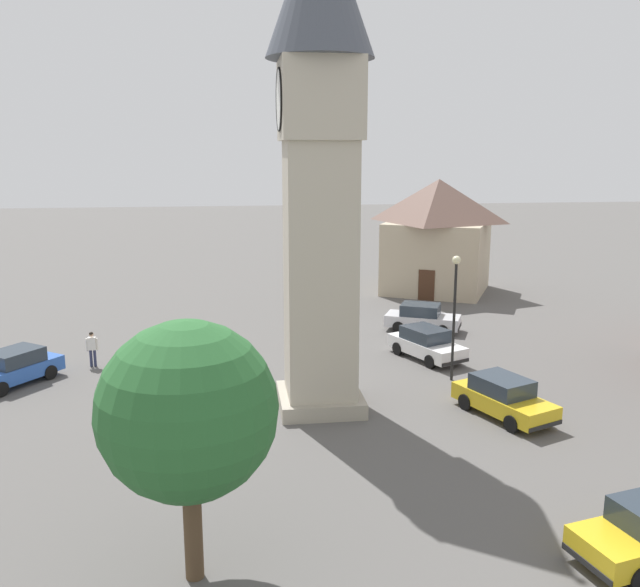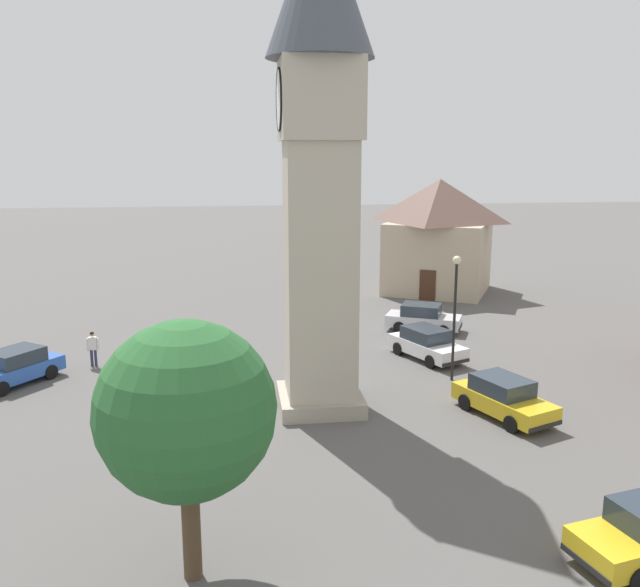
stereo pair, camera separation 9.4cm
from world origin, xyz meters
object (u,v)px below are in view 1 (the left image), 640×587
Objects in this scene: car_silver_kerb at (426,343)px; car_white_side at (503,397)px; car_red_corner at (14,368)px; lamp_post at (455,299)px; clock_tower at (320,123)px; car_black_far at (422,317)px; pedestrian at (92,346)px; tree at (188,411)px; building_terrace_right at (437,235)px.

car_silver_kerb is 1.00× the size of car_white_side.
car_silver_kerb and car_white_side have the same top height.
lamp_post is at bearing 83.92° from car_red_corner.
car_black_far is (-10.59, 7.26, -10.18)m from clock_tower.
car_red_corner is 0.97× the size of car_white_side.
car_red_corner and car_black_far have the same top height.
pedestrian reaches higher than car_white_side.
pedestrian is 0.27× the size of tree.
clock_tower is at bearing -47.18° from car_silver_kerb.
clock_tower is 12.39m from car_white_side.
car_silver_kerb is at bearing -18.98° from building_terrace_right.
car_white_side is at bearing 72.35° from car_red_corner.
lamp_post is at bearing -15.28° from building_terrace_right.
tree is at bearing -23.21° from clock_tower.
lamp_post is (8.24, -1.05, 2.92)m from car_black_far.
pedestrian is (-0.91, -15.91, 0.25)m from car_silver_kerb.
building_terrace_right is (-15.50, 5.33, 3.35)m from car_silver_kerb.
clock_tower is 4.34× the size of car_red_corner.
car_white_side is 5.17m from lamp_post.
car_red_corner is at bearing -107.65° from car_white_side.
clock_tower reaches higher than car_white_side.
car_white_side is 18.70m from pedestrian.
car_red_corner is 20.61m from car_white_side.
car_black_far is (-6.22, 20.09, 0.00)m from car_red_corner.
lamp_post is at bearing 110.70° from clock_tower.
car_silver_kerb is 7.47m from car_white_side.
pedestrian is (4.13, -17.18, 0.25)m from car_black_far.
car_silver_kerb is at bearing 146.70° from tree.
lamp_post is at bearing -7.25° from car_black_far.
car_black_far is at bearing 165.85° from car_silver_kerb.
tree reaches higher than lamp_post.
building_terrace_right is (-14.59, 21.25, 3.10)m from pedestrian.
clock_tower is 24.86m from building_terrace_right.
car_black_far is at bearing 150.79° from tree.
clock_tower is 2.98× the size of tree.
clock_tower reaches higher than car_black_far.
car_red_corner is at bearing -55.37° from building_terrace_right.
car_white_side is 23.61m from building_terrace_right.
car_black_far is at bearing 177.95° from car_white_side.
lamp_post is (-4.22, -0.60, 2.92)m from car_white_side.
pedestrian is at bearing -161.78° from tree.
building_terrace_right is 19.40m from lamp_post.
clock_tower is 16.38m from car_black_far.
clock_tower is at bearing 71.16° from car_red_corner.
lamp_post is (-12.63, 10.62, -0.53)m from tree.
car_silver_kerb is 2.64× the size of pedestrian.
tree reaches higher than car_white_side.
lamp_post is (4.11, 16.14, 2.67)m from pedestrian.
tree reaches higher than car_black_far.
tree is at bearing -33.30° from car_silver_kerb.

